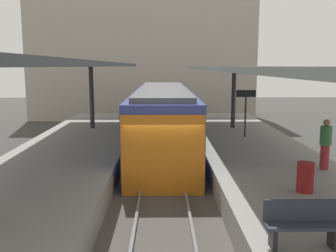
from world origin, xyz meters
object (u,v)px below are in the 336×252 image
Objects in this scene: platform_bench at (302,222)px; platform_sign at (246,103)px; commuter_train at (163,121)px; passenger_near_bench at (325,144)px; litter_bin at (305,177)px.

platform_sign is (1.30, 10.84, 1.16)m from platform_bench.
commuter_train is 3.97m from platform_sign.
commuter_train is at bearing 130.92° from passenger_near_bench.
platform_bench is at bearing -77.23° from commuter_train.
platform_bench reaches higher than litter_bin.
commuter_train reaches higher than passenger_near_bench.
platform_sign reaches higher than passenger_near_bench.
passenger_near_bench reaches higher than litter_bin.
platform_bench is 10.98m from platform_sign.
commuter_train reaches higher than platform_bench.
platform_bench is at bearing -96.82° from platform_sign.
commuter_train reaches higher than platform_sign.
platform_sign is 5.81m from passenger_near_bench.
platform_bench is 3.27m from litter_bin.
platform_sign is at bearing 103.69° from passenger_near_bench.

